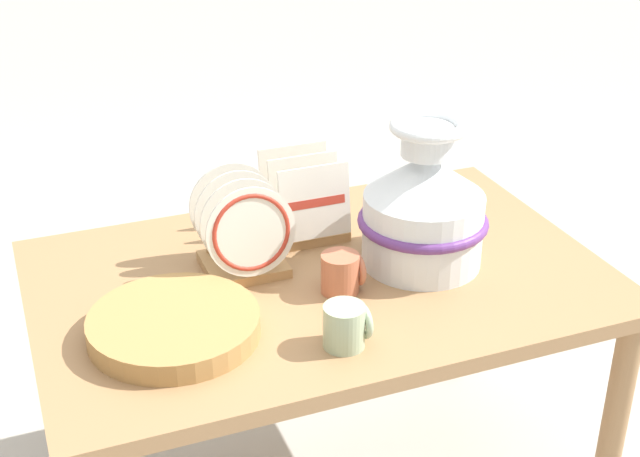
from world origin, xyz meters
name	(u,v)px	position (x,y,z in m)	size (l,w,h in m)	color
display_table	(320,304)	(0.00, 0.00, 0.57)	(1.22, 0.80, 0.65)	#9E754C
ceramic_vase	(424,206)	(0.23, -0.03, 0.79)	(0.29, 0.29, 0.33)	silver
dish_rack_round_plates	(243,235)	(-0.15, 0.07, 0.74)	(0.19, 0.17, 0.22)	tan
dish_rack_square_plates	(304,210)	(0.04, 0.19, 0.71)	(0.17, 0.17, 0.19)	tan
wicker_charger_stack	(174,325)	(-0.35, -0.12, 0.67)	(0.33, 0.33, 0.04)	#AD7F47
mug_terracotta_glaze	(342,273)	(0.02, -0.08, 0.69)	(0.09, 0.08, 0.09)	#B76647
mug_sage_glaze	(346,326)	(-0.05, -0.27, 0.69)	(0.09, 0.08, 0.09)	#9EB28E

